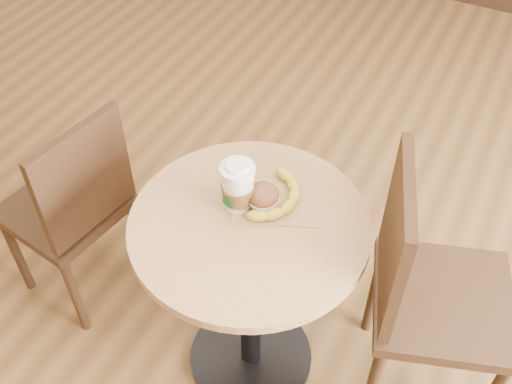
# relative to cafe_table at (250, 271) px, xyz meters

# --- Properties ---
(cafe_table) EXTENTS (0.68, 0.68, 0.75)m
(cafe_table) POSITION_rel_cafe_table_xyz_m (0.00, 0.00, 0.00)
(cafe_table) COLOR black
(cafe_table) RESTS_ON ground
(chair_left) EXTENTS (0.43, 0.43, 0.86)m
(chair_left) POSITION_rel_cafe_table_xyz_m (-0.69, 0.00, -0.05)
(chair_left) COLOR #352112
(chair_left) RESTS_ON ground
(chair_right) EXTENTS (0.52, 0.52, 0.94)m
(chair_right) POSITION_rel_cafe_table_xyz_m (0.49, 0.18, -0.01)
(chair_right) COLOR #352112
(chair_right) RESTS_ON ground
(kraft_bag) EXTENTS (0.29, 0.26, 0.00)m
(kraft_bag) POSITION_rel_cafe_table_xyz_m (0.03, 0.10, 0.23)
(kraft_bag) COLOR tan
(kraft_bag) RESTS_ON cafe_table
(coffee_cup) EXTENTS (0.10, 0.10, 0.16)m
(coffee_cup) POSITION_rel_cafe_table_xyz_m (-0.05, 0.04, 0.30)
(coffee_cup) COLOR white
(coffee_cup) RESTS_ON cafe_table
(muffin) EXTENTS (0.09, 0.09, 0.08)m
(muffin) POSITION_rel_cafe_table_xyz_m (0.01, 0.06, 0.27)
(muffin) COLOR silver
(muffin) RESTS_ON kraft_bag
(banana) EXTENTS (0.14, 0.25, 0.03)m
(banana) POSITION_rel_cafe_table_xyz_m (0.05, 0.10, 0.25)
(banana) COLOR yellow
(banana) RESTS_ON kraft_bag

